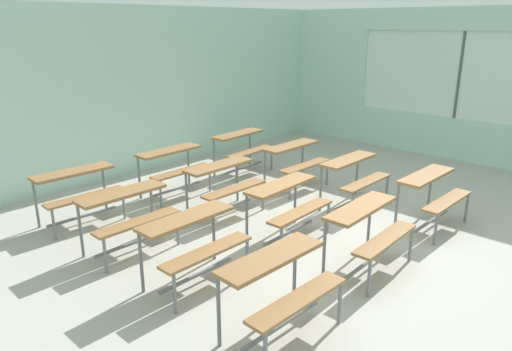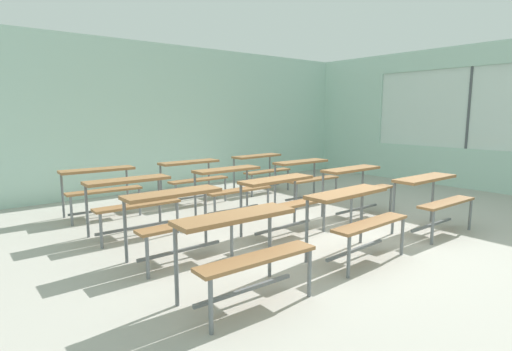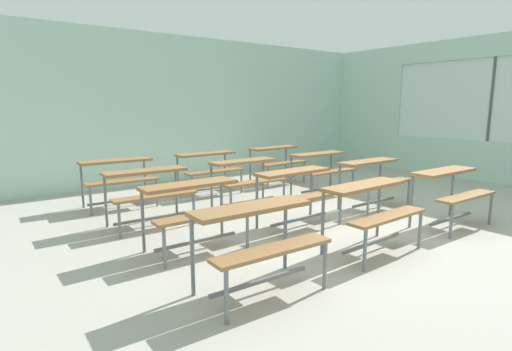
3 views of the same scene
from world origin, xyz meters
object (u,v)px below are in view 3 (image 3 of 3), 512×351
Objects in this scene: desk_bench_r1c2 at (374,173)px; desk_bench_r3c0 at (118,172)px; desk_bench_r1c1 at (298,185)px; desk_bench_r3c2 at (277,156)px; desk_bench_r1c0 at (194,200)px; desk_bench_r0c2 at (451,184)px; desk_bench_r2c2 at (322,163)px; desk_bench_r2c1 at (247,172)px; desk_bench_r3c1 at (209,163)px; desk_bench_r0c0 at (258,229)px; desk_bench_r0c1 at (372,201)px; desk_bench_r2c0 at (149,184)px.

desk_bench_r1c2 and desk_bench_r3c0 have the same top height.
desk_bench_r1c1 is 0.99× the size of desk_bench_r3c2.
desk_bench_r1c0 and desk_bench_r3c2 have the same top height.
desk_bench_r0c2 is 2.37m from desk_bench_r2c2.
desk_bench_r2c1 and desk_bench_r3c0 have the same top height.
desk_bench_r3c0 is 1.02× the size of desk_bench_r3c1.
desk_bench_r2c2 is at bearing 38.13° from desk_bench_r0c0.
desk_bench_r2c2 is 2.03m from desk_bench_r3c1.
desk_bench_r1c1 is 1.58m from desk_bench_r1c2.
desk_bench_r2c2 is 1.27m from desk_bench_r3c2.
desk_bench_r1c0 and desk_bench_r2c2 have the same top height.
desk_bench_r0c2 is at bearing -93.09° from desk_bench_r3c2.
desk_bench_r0c0 is at bearing -87.54° from desk_bench_r3c0.
desk_bench_r0c2 is at bearing -89.50° from desk_bench_r2c2.
desk_bench_r1c0 is at bearing 176.77° from desk_bench_r1c1.
desk_bench_r2c1 is at bearing -35.55° from desk_bench_r3c0.
desk_bench_r3c1 is at bearing 114.79° from desk_bench_r0c2.
desk_bench_r2c1 is at bearing -90.75° from desk_bench_r3c1.
desk_bench_r0c0 is at bearing -114.20° from desk_bench_r3c1.
desk_bench_r3c2 is (1.63, 3.61, 0.00)m from desk_bench_r0c1.
desk_bench_r1c1 is 2.96m from desk_bench_r3c2.
desk_bench_r2c1 is at bearing 142.22° from desk_bench_r1c2.
desk_bench_r2c2 is at bearing 33.76° from desk_bench_r1c1.
desk_bench_r3c2 is at bearing 50.21° from desk_bench_r0c0.
desk_bench_r0c2 is (3.20, 0.02, 0.00)m from desk_bench_r0c0.
desk_bench_r1c0 and desk_bench_r3c0 have the same top height.
desk_bench_r0c0 and desk_bench_r1c2 have the same top height.
desk_bench_r0c0 is at bearing -134.20° from desk_bench_r3c2.
desk_bench_r0c0 is 3.36m from desk_bench_r1c2.
desk_bench_r0c1 and desk_bench_r3c2 have the same top height.
desk_bench_r1c2 is 3.99m from desk_bench_r3c0.
desk_bench_r0c1 and desk_bench_r0c2 have the same top height.
desk_bench_r1c1 and desk_bench_r2c0 have the same top height.
desk_bench_r1c2 is 1.00× the size of desk_bench_r2c2.
desk_bench_r2c0 is 3.45m from desk_bench_r3c2.
desk_bench_r0c0 is 1.01× the size of desk_bench_r2c1.
desk_bench_r2c2 is at bearing -0.72° from desk_bench_r2c1.
desk_bench_r1c0 and desk_bench_r3c1 have the same top height.
desk_bench_r0c1 is 1.00× the size of desk_bench_r1c1.
desk_bench_r2c0 is at bearing 144.05° from desk_bench_r0c2.
desk_bench_r3c1 is (1.59, 3.62, 0.00)m from desk_bench_r0c0.
desk_bench_r1c1 is 1.02× the size of desk_bench_r2c1.
desk_bench_r1c0 is 0.98× the size of desk_bench_r3c2.
desk_bench_r3c2 is at bearing 88.40° from desk_bench_r1c2.
desk_bench_r0c1 is 0.99× the size of desk_bench_r3c2.
desk_bench_r1c1 is 1.01× the size of desk_bench_r3c1.
desk_bench_r1c2 is 3.37m from desk_bench_r2c0.
desk_bench_r1c0 is at bearing 179.47° from desk_bench_r1c2.
desk_bench_r1c1 is 1.98m from desk_bench_r2c0.
desk_bench_r0c0 is at bearing -178.96° from desk_bench_r0c2.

